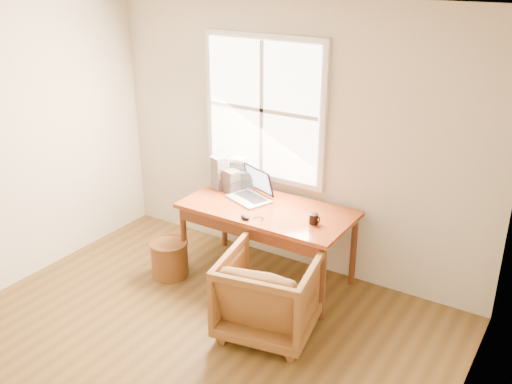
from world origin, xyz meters
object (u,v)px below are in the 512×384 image
wicker_stool (169,259)px  coffee_mug (314,219)px  armchair (269,294)px  cd_stack_a (239,172)px  laptop (249,186)px  desk (267,210)px

wicker_stool → coffee_mug: 1.53m
armchair → cd_stack_a: 1.50m
armchair → laptop: (-0.69, 0.76, 0.54)m
wicker_stool → laptop: laptop is taller
cd_stack_a → laptop: bearing=-42.0°
desk → wicker_stool: (-0.83, -0.46, -0.55)m
wicker_stool → laptop: (0.60, 0.52, 0.72)m
desk → coffee_mug: size_ratio=17.49×
laptop → cd_stack_a: 0.38m
coffee_mug → desk: bearing=-177.6°
armchair → wicker_stool: 1.32m
laptop → coffee_mug: bearing=11.7°
armchair → wicker_stool: size_ratio=2.21×
laptop → coffee_mug: 0.77m
armchair → wicker_stool: bearing=-21.7°
wicker_stool → coffee_mug: bearing=16.0°
armchair → laptop: 1.16m
coffee_mug → cd_stack_a: (-1.03, 0.38, 0.11)m
desk → laptop: laptop is taller
desk → cd_stack_a: (-0.52, 0.30, 0.17)m
laptop → wicker_stool: bearing=-117.7°
wicker_stool → coffee_mug: size_ratio=3.85×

